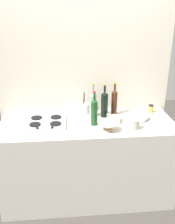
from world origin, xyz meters
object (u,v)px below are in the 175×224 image
at_px(plate_stack, 137,117).
at_px(wine_bottle_mid_right, 104,104).
at_px(mixing_bowl, 108,126).
at_px(wine_bottle_mid_left, 94,112).
at_px(butter_dish, 113,119).
at_px(stovetop_hob, 46,122).
at_px(condiment_jar_rear, 151,109).
at_px(wine_bottle_leftmost, 114,102).
at_px(utensil_crock, 85,108).
at_px(wine_bottle_rightmost, 93,104).
at_px(condiment_jar_front, 135,124).

distance_m(plate_stack, wine_bottle_mid_right, 0.37).
bearing_deg(wine_bottle_mid_right, mixing_bowl, -92.90).
relative_size(wine_bottle_mid_left, butter_dish, 2.63).
distance_m(stovetop_hob, condiment_jar_rear, 1.18).
relative_size(plate_stack, wine_bottle_mid_left, 0.69).
bearing_deg(stovetop_hob, wine_bottle_leftmost, 13.40).
bearing_deg(wine_bottle_mid_right, butter_dish, -63.91).
height_order(butter_dish, utensil_crock, utensil_crock).
distance_m(wine_bottle_rightmost, mixing_bowl, 0.39).
height_order(utensil_crock, condiment_jar_rear, utensil_crock).
relative_size(butter_dish, utensil_crock, 0.49).
xyz_separation_m(stovetop_hob, plate_stack, (0.96, 0.03, 0.01)).
bearing_deg(wine_bottle_rightmost, wine_bottle_leftmost, 6.71).
xyz_separation_m(stovetop_hob, utensil_crock, (0.42, 0.22, 0.05)).
xyz_separation_m(butter_dish, utensil_crock, (-0.27, 0.25, 0.03)).
bearing_deg(wine_bottle_mid_left, wine_bottle_rightmost, 87.07).
distance_m(wine_bottle_mid_right, utensil_crock, 0.24).
relative_size(plate_stack, condiment_jar_rear, 2.73).
bearing_deg(mixing_bowl, wine_bottle_leftmost, 71.14).
distance_m(wine_bottle_leftmost, utensil_crock, 0.33).
bearing_deg(plate_stack, wine_bottle_mid_left, -167.57).
distance_m(plate_stack, wine_bottle_mid_left, 0.50).
xyz_separation_m(wine_bottle_leftmost, wine_bottle_rightmost, (-0.24, -0.03, -0.01)).
bearing_deg(plate_stack, wine_bottle_leftmost, 146.05).
xyz_separation_m(wine_bottle_mid_left, utensil_crock, (-0.06, 0.30, -0.08)).
relative_size(wine_bottle_rightmost, condiment_jar_rear, 4.13).
bearing_deg(stovetop_hob, condiment_jar_front, -13.43).
relative_size(wine_bottle_leftmost, wine_bottle_mid_left, 1.04).
relative_size(wine_bottle_leftmost, mixing_bowl, 1.93).
bearing_deg(butter_dish, wine_bottle_mid_right, 116.09).
xyz_separation_m(wine_bottle_rightmost, condiment_jar_rear, (0.66, 0.04, -0.09)).
relative_size(plate_stack, wine_bottle_rightmost, 0.66).
height_order(mixing_bowl, condiment_jar_front, condiment_jar_front).
xyz_separation_m(wine_bottle_mid_right, condiment_jar_front, (0.26, -0.33, -0.10)).
height_order(wine_bottle_mid_left, mixing_bowl, wine_bottle_mid_left).
relative_size(stovetop_hob, wine_bottle_mid_left, 1.14).
relative_size(mixing_bowl, utensil_crock, 0.70).
height_order(wine_bottle_leftmost, wine_bottle_mid_left, wine_bottle_leftmost).
bearing_deg(utensil_crock, wine_bottle_mid_left, -77.74).
xyz_separation_m(wine_bottle_leftmost, wine_bottle_mid_right, (-0.12, -0.06, -0.00)).
bearing_deg(wine_bottle_rightmost, mixing_bowl, -74.18).
bearing_deg(stovetop_hob, utensil_crock, 27.70).
distance_m(mixing_bowl, butter_dish, 0.21).
xyz_separation_m(utensil_crock, condiment_jar_front, (0.45, -0.43, -0.02)).
relative_size(plate_stack, butter_dish, 1.81).
height_order(stovetop_hob, wine_bottle_leftmost, wine_bottle_leftmost).
distance_m(mixing_bowl, utensil_crock, 0.48).
xyz_separation_m(butter_dish, condiment_jar_front, (0.19, -0.19, 0.01)).
height_order(plate_stack, utensil_crock, utensil_crock).
relative_size(wine_bottle_leftmost, condiment_jar_front, 3.93).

